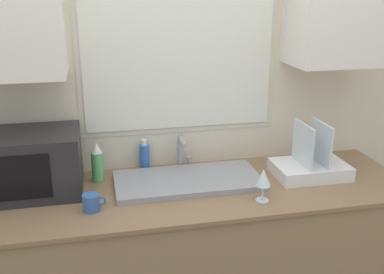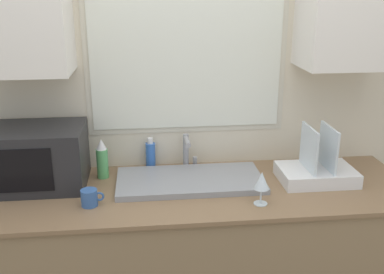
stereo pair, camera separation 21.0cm
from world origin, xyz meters
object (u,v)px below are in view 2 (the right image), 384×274
object	(u,v)px
dish_rack	(317,171)
wine_glass	(262,181)
mug_near_sink	(90,198)
soap_bottle	(151,155)
spray_bottle	(102,159)
microwave	(33,157)
faucet	(187,149)

from	to	relation	value
dish_rack	wine_glass	bearing A→B (deg)	-147.49
mug_near_sink	wine_glass	bearing A→B (deg)	-5.12
soap_bottle	spray_bottle	bearing A→B (deg)	-157.73
microwave	spray_bottle	xyz separation A→B (m)	(0.33, 0.06, -0.05)
wine_glass	soap_bottle	bearing A→B (deg)	135.01
dish_rack	soap_bottle	size ratio (longest dim) A/B	2.18
mug_near_sink	wine_glass	size ratio (longest dim) A/B	0.67
soap_bottle	mug_near_sink	size ratio (longest dim) A/B	1.64
dish_rack	soap_bottle	bearing A→B (deg)	162.24
faucet	spray_bottle	distance (m)	0.45
microwave	wine_glass	world-z (taller)	microwave
spray_bottle	mug_near_sink	bearing A→B (deg)	-96.30
dish_rack	mug_near_sink	distance (m)	1.14
faucet	wine_glass	world-z (taller)	faucet
microwave	soap_bottle	distance (m)	0.61
microwave	spray_bottle	bearing A→B (deg)	10.06
faucet	microwave	bearing A→B (deg)	-171.13
spray_bottle	wine_glass	distance (m)	0.84
microwave	mug_near_sink	size ratio (longest dim) A/B	4.83
spray_bottle	soap_bottle	size ratio (longest dim) A/B	1.22
mug_near_sink	spray_bottle	bearing A→B (deg)	83.70
faucet	dish_rack	xyz separation A→B (m)	(0.64, -0.23, -0.06)
soap_bottle	mug_near_sink	distance (m)	0.51
faucet	microwave	world-z (taller)	microwave
dish_rack	mug_near_sink	size ratio (longest dim) A/B	3.59
faucet	soap_bottle	size ratio (longest dim) A/B	1.11
microwave	dish_rack	distance (m)	1.43
faucet	microwave	xyz separation A→B (m)	(-0.78, -0.12, 0.04)
microwave	faucet	bearing A→B (deg)	8.87
microwave	mug_near_sink	distance (m)	0.41
faucet	dish_rack	bearing A→B (deg)	-19.64
faucet	wine_glass	distance (m)	0.54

